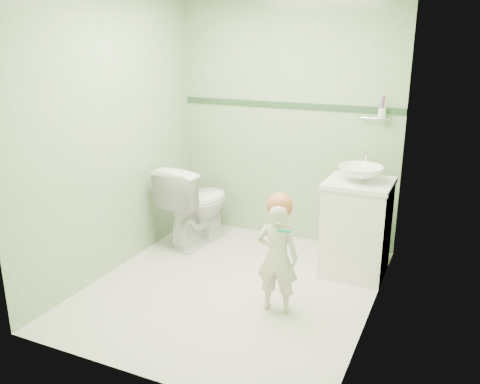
% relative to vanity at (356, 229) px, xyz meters
% --- Properties ---
extents(ground, '(2.50, 2.50, 0.00)m').
position_rel_vanity_xyz_m(ground, '(-0.84, -0.70, -0.40)').
color(ground, beige).
rests_on(ground, ground).
extents(room_shell, '(2.50, 2.54, 2.40)m').
position_rel_vanity_xyz_m(room_shell, '(-0.84, -0.70, 0.80)').
color(room_shell, '#83AA78').
rests_on(room_shell, ground).
extents(trim_stripe, '(2.20, 0.02, 0.05)m').
position_rel_vanity_xyz_m(trim_stripe, '(-0.84, 0.54, 0.95)').
color(trim_stripe, '#29472D').
rests_on(trim_stripe, room_shell).
extents(vanity, '(0.52, 0.50, 0.80)m').
position_rel_vanity_xyz_m(vanity, '(0.00, 0.00, 0.00)').
color(vanity, silver).
rests_on(vanity, ground).
extents(counter, '(0.54, 0.52, 0.04)m').
position_rel_vanity_xyz_m(counter, '(0.00, 0.00, 0.41)').
color(counter, white).
rests_on(counter, vanity).
extents(basin, '(0.37, 0.37, 0.13)m').
position_rel_vanity_xyz_m(basin, '(0.00, 0.00, 0.49)').
color(basin, white).
rests_on(basin, counter).
extents(faucet, '(0.03, 0.13, 0.18)m').
position_rel_vanity_xyz_m(faucet, '(0.00, 0.19, 0.57)').
color(faucet, silver).
rests_on(faucet, counter).
extents(cup_holder, '(0.26, 0.07, 0.21)m').
position_rel_vanity_xyz_m(cup_holder, '(0.05, 0.48, 0.93)').
color(cup_holder, silver).
rests_on(cup_holder, room_shell).
extents(toilet, '(0.55, 0.84, 0.81)m').
position_rel_vanity_xyz_m(toilet, '(-1.58, 0.03, 0.00)').
color(toilet, white).
rests_on(toilet, ground).
extents(toddler, '(0.33, 0.23, 0.85)m').
position_rel_vanity_xyz_m(toddler, '(-0.39, -0.87, 0.03)').
color(toddler, beige).
rests_on(toddler, ground).
extents(hair_cap, '(0.19, 0.19, 0.19)m').
position_rel_vanity_xyz_m(hair_cap, '(-0.39, -0.85, 0.42)').
color(hair_cap, '#B25E3B').
rests_on(hair_cap, toddler).
extents(teal_toothbrush, '(0.11, 0.14, 0.08)m').
position_rel_vanity_xyz_m(teal_toothbrush, '(-0.31, -0.99, 0.30)').
color(teal_toothbrush, '#038B6F').
rests_on(teal_toothbrush, toddler).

